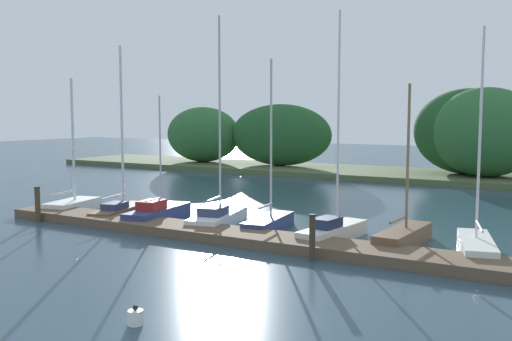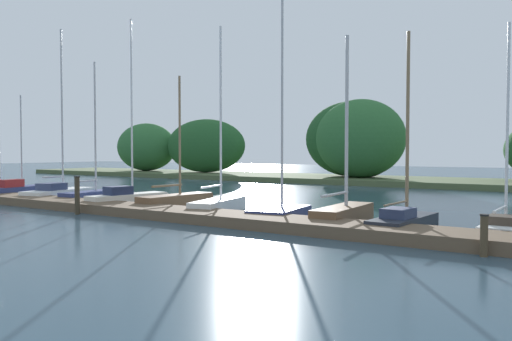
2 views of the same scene
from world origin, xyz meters
name	(u,v)px [view 1 (image 1 of 2)]	position (x,y,z in m)	size (l,w,h in m)	color
dock_pier	(342,249)	(0.00, 13.20, 0.17)	(29.87, 1.80, 0.35)	brown
sailboat_0	(74,203)	(-13.81, 14.65, 0.38)	(1.82, 3.22, 6.14)	white
sailboat_1	(122,207)	(-10.99, 14.82, 0.41)	(1.88, 4.12, 7.47)	brown
sailboat_2	(159,212)	(-8.81, 14.75, 0.37)	(1.66, 4.18, 5.28)	navy
sailboat_3	(219,216)	(-6.13, 15.27, 0.39)	(2.06, 4.26, 8.39)	white
sailboat_4	(270,221)	(-3.90, 15.54, 0.35)	(1.34, 3.58, 6.60)	navy
sailboat_5	(335,229)	(-1.00, 15.05, 0.41)	(1.37, 3.94, 8.09)	silver
sailboat_6	(405,235)	(1.38, 15.57, 0.36)	(1.17, 3.82, 5.52)	brown
sailboat_7	(476,243)	(3.73, 15.37, 0.36)	(1.78, 3.81, 7.22)	white
mooring_piling_0	(38,204)	(-13.14, 12.11, 0.74)	(0.26, 0.26, 1.47)	#4C3D28
mooring_piling_1	(312,238)	(-0.49, 11.99, 0.73)	(0.22, 0.22, 1.46)	#3D3323
channel_buoy_1	(136,317)	(-1.57, 5.30, 0.17)	(0.34, 0.34, 0.43)	white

